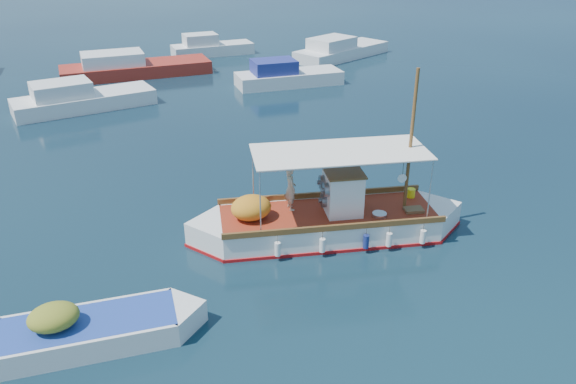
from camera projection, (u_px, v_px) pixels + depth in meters
name	position (u px, v px, depth m)	size (l,w,h in m)	color
ground	(321.00, 234.00, 18.15)	(160.00, 160.00, 0.00)	black
fishing_caique	(326.00, 222.00, 17.90)	(8.81, 3.81, 5.50)	white
dinghy	(87.00, 333.00, 13.37)	(5.64, 1.92, 1.38)	white
bg_boat_nw	(80.00, 100.00, 29.98)	(7.52, 3.55, 1.80)	silver
bg_boat_n	(132.00, 68.00, 36.49)	(9.44, 2.81, 1.80)	maroon
bg_boat_ne	(286.00, 77.00, 34.43)	(6.57, 2.56, 1.80)	silver
bg_boat_e	(340.00, 51.00, 41.30)	(8.31, 5.56, 1.80)	silver
bg_boat_far_n	(210.00, 48.00, 42.21)	(6.03, 2.09, 1.80)	silver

